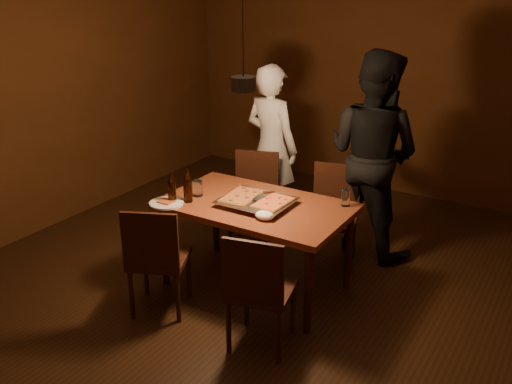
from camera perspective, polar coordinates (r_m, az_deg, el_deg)
The scene contains 19 objects.
room_shell at distance 4.17m, azimuth -1.23°, elevation 6.04°, with size 6.00×6.00×6.00m.
dining_table at distance 4.60m, azimuth 0.00°, elevation -2.02°, with size 1.50×0.90×0.75m.
chair_far_left at distance 5.45m, azimuth -0.13°, elevation 0.20°, with size 0.54×0.54×0.49m.
chair_far_right at distance 5.14m, azimuth 7.83°, elevation -1.32°, with size 0.52×0.52×0.49m.
chair_near_left at distance 4.35m, azimuth -10.03°, elevation -5.87°, with size 0.56×0.56×0.49m.
chair_near_right at distance 3.88m, azimuth 0.19°, elevation -9.08°, with size 0.50×0.50×0.49m.
pizza_tray at distance 4.53m, azimuth 0.04°, elevation -1.07°, with size 0.55×0.45×0.05m, color silver.
pizza_meat at distance 4.58m, azimuth -1.44°, elevation -0.37°, with size 0.24×0.38×0.02m, color maroon.
pizza_cheese at distance 4.45m, azimuth 1.73°, elevation -1.02°, with size 0.22×0.34×0.02m, color gold.
spatula at distance 4.52m, azimuth 0.21°, elevation -0.57°, with size 0.09×0.24×0.04m, color silver, non-canonical shape.
beer_bottle_a at distance 4.60m, azimuth -8.44°, elevation 0.41°, with size 0.07×0.07×0.25m.
beer_bottle_b at distance 4.60m, azimuth -6.85°, elevation 0.62°, with size 0.07×0.07×0.27m.
water_glass_left at distance 4.73m, azimuth -5.87°, elevation 0.37°, with size 0.08×0.08×0.13m, color silver.
water_glass_right at distance 4.56m, azimuth 8.95°, elevation -0.56°, with size 0.07×0.07×0.14m, color silver.
plate_slice at distance 4.62m, azimuth -8.94°, elevation -1.09°, with size 0.28×0.28×0.03m.
napkin at distance 4.27m, azimuth 0.85°, elevation -2.37°, with size 0.15×0.12×0.06m, color white.
diner_white at distance 5.75m, azimuth 1.55°, elevation 4.48°, with size 0.61×0.40×1.67m, color white.
diner_dark at distance 5.27m, azimuth 11.56°, elevation 3.70°, with size 0.91×0.71×1.88m, color black.
pendant_lamp at distance 4.09m, azimuth -1.27°, elevation 10.92°, with size 0.18×0.18×1.10m.
Camera 1 is at (2.18, -3.38, 2.50)m, focal length 40.00 mm.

